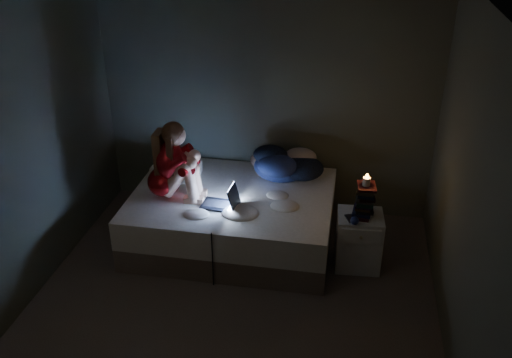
% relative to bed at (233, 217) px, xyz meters
% --- Properties ---
extents(floor, '(3.60, 3.80, 0.02)m').
position_rel_bed_xyz_m(floor, '(0.21, -1.10, -0.29)').
color(floor, '#433B35').
rests_on(floor, ground).
extents(ceiling, '(3.60, 3.80, 0.02)m').
position_rel_bed_xyz_m(ceiling, '(0.21, -1.10, 2.33)').
color(ceiling, silver).
rests_on(ceiling, ground).
extents(wall_back, '(3.60, 0.02, 2.60)m').
position_rel_bed_xyz_m(wall_back, '(0.21, 0.81, 1.02)').
color(wall_back, '#484D3C').
rests_on(wall_back, ground).
extents(wall_left, '(0.02, 3.80, 2.60)m').
position_rel_bed_xyz_m(wall_left, '(-1.60, -1.10, 1.02)').
color(wall_left, '#484D3C').
rests_on(wall_left, ground).
extents(wall_right, '(0.02, 3.80, 2.60)m').
position_rel_bed_xyz_m(wall_right, '(2.02, -1.10, 1.02)').
color(wall_right, '#484D3C').
rests_on(wall_right, ground).
extents(bed, '(2.01, 1.51, 0.55)m').
position_rel_bed_xyz_m(bed, '(0.00, 0.00, 0.00)').
color(bed, beige).
rests_on(bed, ground).
extents(pillow, '(0.48, 0.34, 0.14)m').
position_rel_bed_xyz_m(pillow, '(-0.67, 0.29, 0.35)').
color(pillow, white).
rests_on(pillow, bed).
extents(woman, '(0.51, 0.34, 0.81)m').
position_rel_bed_xyz_m(woman, '(-0.65, -0.17, 0.68)').
color(woman, '#880606').
rests_on(woman, bed).
extents(laptop, '(0.37, 0.27, 0.25)m').
position_rel_bed_xyz_m(laptop, '(-0.07, -0.26, 0.40)').
color(laptop, black).
rests_on(laptop, bed).
extents(clothes_pile, '(0.75, 0.69, 0.36)m').
position_rel_bed_xyz_m(clothes_pile, '(0.43, 0.45, 0.46)').
color(clothes_pile, navy).
rests_on(clothes_pile, bed).
extents(nightstand, '(0.45, 0.41, 0.57)m').
position_rel_bed_xyz_m(nightstand, '(1.29, -0.21, 0.01)').
color(nightstand, silver).
rests_on(nightstand, ground).
extents(book_stack, '(0.19, 0.25, 0.31)m').
position_rel_bed_xyz_m(book_stack, '(1.31, -0.21, 0.45)').
color(book_stack, black).
rests_on(book_stack, nightstand).
extents(candle, '(0.07, 0.07, 0.08)m').
position_rel_bed_xyz_m(candle, '(1.31, -0.21, 0.64)').
color(candle, beige).
rests_on(candle, book_stack).
extents(phone, '(0.11, 0.15, 0.01)m').
position_rel_bed_xyz_m(phone, '(1.18, -0.29, 0.30)').
color(phone, black).
rests_on(phone, nightstand).
extents(blue_orb, '(0.08, 0.08, 0.08)m').
position_rel_bed_xyz_m(blue_orb, '(1.22, -0.38, 0.33)').
color(blue_orb, navy).
rests_on(blue_orb, nightstand).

